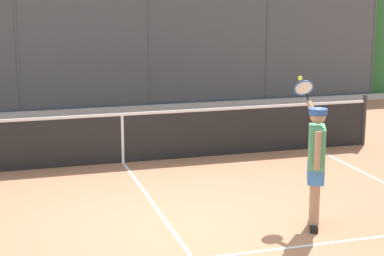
{
  "coord_description": "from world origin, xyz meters",
  "views": [
    {
      "loc": [
        2.08,
        8.04,
        3.2
      ],
      "look_at": [
        -0.76,
        -1.56,
        1.05
      ],
      "focal_mm": 59.81,
      "sensor_mm": 36.0,
      "label": 1
    }
  ],
  "objects": [
    {
      "name": "tennis_player",
      "position": [
        -1.91,
        0.48,
        0.98
      ],
      "size": [
        0.55,
        1.37,
        1.97
      ],
      "rotation": [
        0.0,
        0.0,
        -2.01
      ],
      "color": "black",
      "rests_on": "ground"
    },
    {
      "name": "tennis_net",
      "position": [
        0.0,
        -3.61,
        0.49
      ],
      "size": [
        10.41,
        0.09,
        1.07
      ],
      "color": "#2D2D2D",
      "rests_on": "ground"
    },
    {
      "name": "ground_plane",
      "position": [
        0.0,
        0.0,
        0.0
      ],
      "size": [
        60.0,
        60.0,
        0.0
      ],
      "primitive_type": "plane",
      "color": "#B27551"
    },
    {
      "name": "fence_backdrop",
      "position": [
        0.0,
        -9.54,
        1.57
      ],
      "size": [
        20.23,
        1.37,
        3.29
      ],
      "color": "#474C51",
      "rests_on": "ground"
    }
  ]
}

